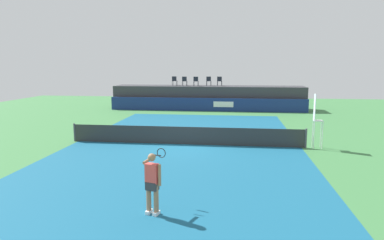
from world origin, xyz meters
The scene contains 15 objects.
ground_plane centered at (0.00, 3.00, 0.00)m, with size 48.00×48.00×0.00m, color #3D7A42.
court_inner centered at (0.00, 0.00, 0.00)m, with size 12.00×22.00×0.00m, color #16597A.
sponsor_wall centered at (0.01, 13.50, 0.60)m, with size 18.00×0.22×1.20m.
spectator_platform centered at (0.00, 15.30, 1.10)m, with size 18.00×2.80×2.20m, color #38383D.
spectator_chair_far_left centered at (-3.31, 15.41, 2.69)m, with size 0.45×0.45×0.89m.
spectator_chair_left centered at (-2.27, 15.06, 2.69)m, with size 0.44×0.44×0.89m.
spectator_chair_center centered at (-1.17, 14.98, 2.69)m, with size 0.45×0.45×0.89m.
spectator_chair_right centered at (0.02, 15.48, 2.69)m, with size 0.44×0.44×0.89m.
spectator_chair_far_right centered at (1.05, 15.47, 2.69)m, with size 0.46×0.46×0.89m.
umpire_chair centered at (6.64, 0.01, 1.59)m, with size 0.46×0.46×2.76m.
tennis_net centered at (0.00, 0.00, 0.47)m, with size 12.40×0.02×0.95m, color #2D2D2D.
net_post_near centered at (-6.20, 0.00, 0.50)m, with size 0.10×0.10×1.00m, color #4C4C51.
net_post_far centered at (6.20, 0.00, 0.50)m, with size 0.10×0.10×1.00m, color #4C4C51.
tennis_player centered at (0.34, -8.72, 0.96)m, with size 0.56×1.24×1.77m.
tennis_ball centered at (-0.50, -4.06, 0.04)m, with size 0.07×0.07×0.07m, color #D8EA33.
Camera 1 is at (2.61, -17.80, 4.19)m, focal length 32.37 mm.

